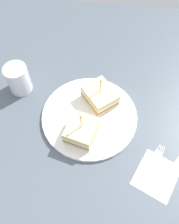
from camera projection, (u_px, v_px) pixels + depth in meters
The scene contains 8 objects.
ground_plane at pixel (90, 119), 76.03cm from camera, with size 116.03×116.03×2.00cm, color #4C5660.
plate at pixel (90, 116), 74.64cm from camera, with size 29.38×29.38×1.25cm, color white.
sandwich_half_front at pixel (100, 96), 74.77cm from camera, with size 12.73×12.43×10.27cm.
sandwich_half_back at pixel (82, 131), 68.44cm from camera, with size 10.61×9.92×10.71cm.
drink_glass at pixel (19, 80), 77.40cm from camera, with size 7.32×7.32×9.71cm.
napkin at pixel (156, 175), 65.61cm from camera, with size 11.74×10.57×0.15cm, color beige.
fork at pixel (155, 158), 68.01cm from camera, with size 11.31×6.99×0.35cm.
knife at pixel (171, 172), 66.05cm from camera, with size 10.80×7.99×0.35cm.
Camera 1 is at (-37.34, -3.95, 65.15)cm, focal length 38.61 mm.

